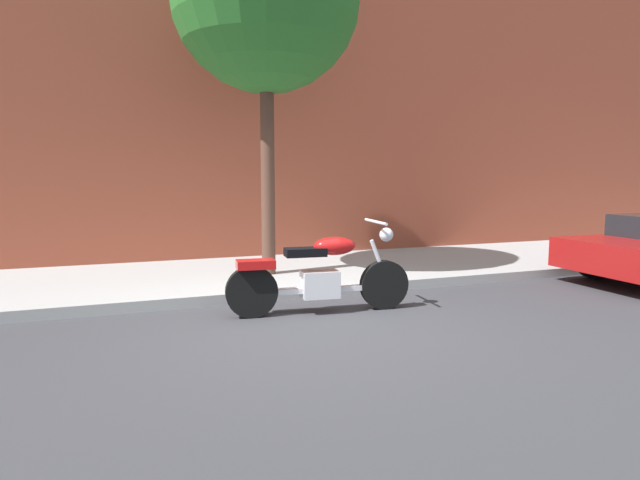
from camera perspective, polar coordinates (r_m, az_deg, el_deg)
ground_plane at (r=6.03m, az=-1.13°, el=-9.08°), size 60.00×60.00×0.00m
sidewalk at (r=8.68m, az=-7.43°, el=-3.71°), size 25.08×3.09×0.14m
building_facade at (r=10.66m, az=-10.21°, el=21.97°), size 25.08×0.50×8.90m
motorcycle at (r=6.50m, az=-0.04°, el=-3.77°), size 2.25×0.70×1.11m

